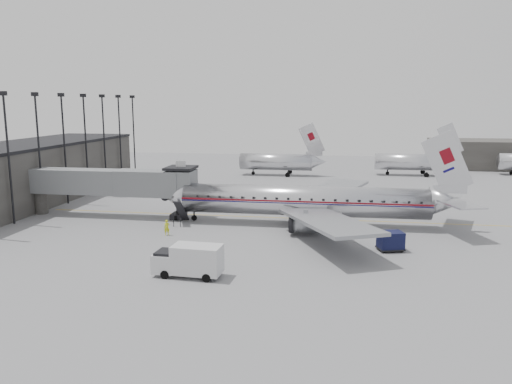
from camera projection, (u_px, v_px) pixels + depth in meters
ground at (248, 229)px, 55.99m from camera, size 160.00×160.00×0.00m
terminal at (24, 174)px, 70.35m from camera, size 12.00×46.00×8.00m
hangar at (504, 154)px, 106.66m from camera, size 30.00×12.00×6.00m
apron_line at (281, 218)px, 61.35m from camera, size 60.00×0.15×0.01m
jet_bridge at (121, 183)px, 61.43m from camera, size 21.00×6.20×7.10m
floodlight_masts at (75, 142)px, 71.46m from camera, size 0.90×42.25×15.25m
distant_aircraft_near at (277, 161)px, 96.59m from camera, size 16.39×3.20×10.26m
distant_aircraft_mid at (413, 161)px, 96.38m from camera, size 16.39×3.20×10.26m
airliner at (310, 201)px, 57.36m from camera, size 35.27×32.70×11.16m
service_van at (189, 260)px, 40.54m from camera, size 5.73×2.49×2.64m
baggage_cart_navy at (391, 241)px, 47.64m from camera, size 2.79×2.41×1.86m
baggage_cart_white at (331, 219)px, 56.33m from camera, size 2.56×2.04×1.89m
ramp_worker at (167, 228)px, 53.20m from camera, size 0.68×0.51×1.67m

